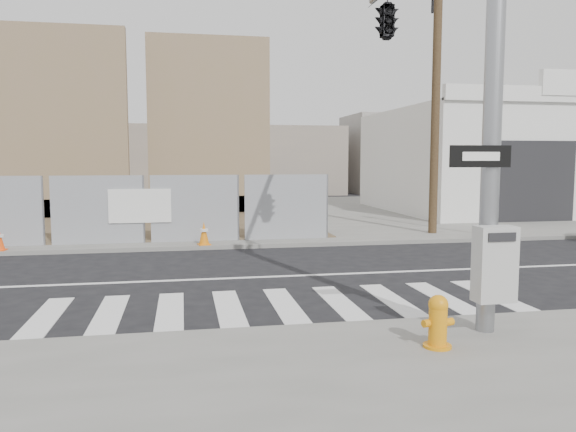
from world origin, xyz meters
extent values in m
plane|color=black|center=(0.00, 0.00, 0.00)|extent=(100.00, 100.00, 0.00)
cube|color=slate|center=(0.00, 14.00, 0.06)|extent=(50.00, 20.00, 0.12)
cylinder|color=gray|center=(2.50, -4.80, 3.62)|extent=(0.26, 0.26, 7.00)
cube|color=#B2B2AF|center=(2.45, -5.08, 1.15)|extent=(0.55, 0.30, 1.05)
cube|color=black|center=(2.25, -4.96, 2.62)|extent=(0.90, 0.03, 0.30)
cube|color=silver|center=(2.25, -4.98, 2.62)|extent=(0.55, 0.01, 0.12)
imported|color=black|center=(2.50, -0.60, 5.57)|extent=(0.53, 2.48, 1.00)
cylinder|color=gray|center=(8.00, 4.60, 2.72)|extent=(0.12, 0.12, 5.20)
imported|color=black|center=(8.00, 4.60, 5.22)|extent=(0.16, 0.20, 1.00)
cube|color=#7E6A4B|center=(-7.00, 13.00, 4.12)|extent=(6.00, 0.50, 8.00)
cube|color=#7E6A4B|center=(-7.00, 13.40, 0.52)|extent=(6.00, 1.30, 0.80)
cube|color=#7E6A4B|center=(-0.50, 14.00, 4.12)|extent=(5.50, 0.50, 8.00)
cube|color=#7E6A4B|center=(-0.50, 14.40, 0.52)|extent=(5.50, 1.30, 0.80)
cube|color=silver|center=(14.00, 13.00, 2.52)|extent=(12.00, 10.00, 4.80)
cube|color=black|center=(12.00, 7.98, 1.72)|extent=(3.40, 0.06, 3.20)
cylinder|color=#4A3922|center=(6.50, 5.50, 5.12)|extent=(0.28, 0.28, 10.00)
cylinder|color=orange|center=(1.50, -5.36, 0.14)|extent=(0.46, 0.46, 0.04)
cylinder|color=orange|center=(1.50, -5.36, 0.40)|extent=(0.30, 0.30, 0.55)
sphere|color=orange|center=(1.50, -5.36, 0.69)|extent=(0.26, 0.26, 0.26)
cylinder|color=orange|center=(1.35, -5.36, 0.45)|extent=(0.15, 0.14, 0.10)
cylinder|color=orange|center=(1.65, -5.36, 0.45)|extent=(0.15, 0.14, 0.10)
cube|color=#FF4A0D|center=(-6.67, 4.22, 0.13)|extent=(0.36, 0.36, 0.03)
cube|color=orange|center=(-1.17, 4.22, 0.13)|extent=(0.40, 0.40, 0.03)
cone|color=orange|center=(-1.17, 4.22, 0.45)|extent=(0.36, 0.36, 0.66)
cylinder|color=silver|center=(-1.17, 4.22, 0.55)|extent=(0.26, 0.26, 0.08)
camera|label=1|loc=(-1.75, -12.03, 2.57)|focal=35.00mm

